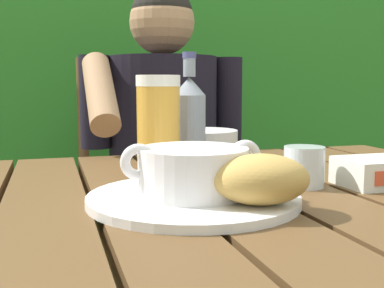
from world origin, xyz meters
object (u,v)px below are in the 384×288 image
serving_plate (193,198)px  beer_glass (158,125)px  soup_bowl (193,170)px  butter_tub (379,172)px  bread_roll (261,179)px  chair_near_diner (153,217)px  diner_bowl (202,145)px  table_knife (255,176)px  beer_bottle (189,121)px  water_glass_small (304,167)px  person_eating (165,160)px

serving_plate → beer_glass: 0.24m
soup_bowl → butter_tub: soup_bowl is taller
bread_roll → beer_glass: 0.31m
chair_near_diner → soup_bowl: bearing=-98.2°
diner_bowl → table_knife: bearing=-84.8°
bread_roll → beer_bottle: 0.35m
beer_glass → water_glass_small: (0.20, -0.18, -0.06)m
water_glass_small → bread_roll: bearing=-136.8°
chair_near_diner → serving_plate: bearing=-98.2°
serving_plate → butter_tub: bearing=3.9°
butter_tub → beer_glass: bearing=147.9°
serving_plate → soup_bowl: size_ratio=1.46×
butter_tub → diner_bowl: (-0.19, 0.35, 0.01)m
person_eating → bread_roll: (-0.06, -0.79, 0.10)m
beer_bottle → butter_tub: 0.36m
person_eating → bread_roll: bearing=-94.5°
chair_near_diner → person_eating: bearing=-90.8°
soup_bowl → table_knife: soup_bowl is taller
butter_tub → diner_bowl: diner_bowl is taller
person_eating → beer_bottle: (-0.06, -0.45, 0.15)m
diner_bowl → water_glass_small: bearing=-77.7°
bread_roll → butter_tub: bearing=21.2°
serving_plate → bread_roll: 0.11m
bread_roll → beer_glass: bearing=102.3°
chair_near_diner → soup_bowl: size_ratio=5.06×
soup_bowl → bread_roll: bearing=-49.4°
serving_plate → water_glass_small: 0.21m
person_eating → beer_glass: person_eating is taller
serving_plate → diner_bowl: (0.13, 0.37, 0.03)m
soup_bowl → beer_glass: 0.23m
table_knife → diner_bowl: 0.24m
water_glass_small → chair_near_diner: bearing=94.6°
person_eating → table_knife: size_ratio=7.97×
beer_bottle → butter_tub: (0.25, -0.25, -0.07)m
diner_bowl → chair_near_diner: bearing=90.0°
serving_plate → soup_bowl: soup_bowl is taller
bread_roll → water_glass_small: bearing=43.2°
chair_near_diner → diner_bowl: bearing=-90.0°
serving_plate → bread_roll: (0.07, -0.08, 0.04)m
table_knife → diner_bowl: bearing=95.2°
soup_bowl → diner_bowl: (0.13, 0.37, -0.01)m
beer_bottle → water_glass_small: (0.13, -0.22, -0.06)m
person_eating → soup_bowl: bearing=-100.2°
butter_tub → table_knife: bearing=147.3°
water_glass_small → table_knife: size_ratio=0.43×
bread_roll → water_glass_small: bread_roll is taller
serving_plate → diner_bowl: bearing=70.3°
serving_plate → soup_bowl: (0.00, 0.00, 0.04)m
soup_bowl → water_glass_small: size_ratio=3.11×
serving_plate → butter_tub: 0.33m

